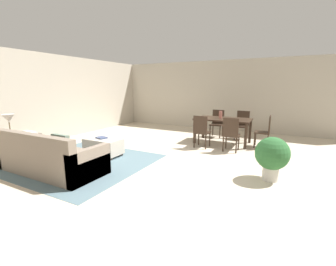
{
  "coord_description": "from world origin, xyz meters",
  "views": [
    {
      "loc": [
        2.15,
        -4.01,
        1.72
      ],
      "look_at": [
        -0.34,
        0.73,
        0.61
      ],
      "focal_mm": 24.26,
      "sensor_mm": 36.0,
      "label": 1
    }
  ],
  "objects": [
    {
      "name": "wall_back",
      "position": [
        0.0,
        5.0,
        1.35
      ],
      "size": [
        9.0,
        0.12,
        2.7
      ],
      "primitive_type": "cube",
      "color": "#BCB2A0",
      "rests_on": "ground_plane"
    },
    {
      "name": "ottoman_table",
      "position": [
        -1.84,
        0.11,
        0.24
      ],
      "size": [
        0.93,
        0.52,
        0.43
      ],
      "color": "#B7AD9E",
      "rests_on": "ground_plane"
    },
    {
      "name": "dining_chair_far_left",
      "position": [
        0.08,
        3.6,
        0.52
      ],
      "size": [
        0.4,
        0.4,
        0.92
      ],
      "color": "#332319",
      "rests_on": "ground_plane"
    },
    {
      "name": "dining_chair_near_left",
      "position": [
        0.08,
        1.94,
        0.52
      ],
      "size": [
        0.41,
        0.41,
        0.92
      ],
      "color": "#332319",
      "rests_on": "ground_plane"
    },
    {
      "name": "book_on_ottoman",
      "position": [
        -1.91,
        0.13,
        0.45
      ],
      "size": [
        0.3,
        0.26,
        0.03
      ],
      "primitive_type": "cube",
      "rotation": [
        0.0,
        0.0,
        -0.26
      ],
      "color": "#3F4C72",
      "rests_on": "ottoman_table"
    },
    {
      "name": "potted_plant",
      "position": [
        1.99,
        0.38,
        0.49
      ],
      "size": [
        0.61,
        0.61,
        0.82
      ],
      "color": "beige",
      "rests_on": "ground_plane"
    },
    {
      "name": "wall_left",
      "position": [
        -4.5,
        0.5,
        1.35
      ],
      "size": [
        0.12,
        11.0,
        2.7
      ],
      "primitive_type": "cube",
      "color": "#BCB2A0",
      "rests_on": "ground_plane"
    },
    {
      "name": "area_rug",
      "position": [
        -1.92,
        -0.54,
        0.0
      ],
      "size": [
        3.0,
        2.8,
        0.01
      ],
      "primitive_type": "cube",
      "color": "slate",
      "rests_on": "ground_plane"
    },
    {
      "name": "side_table",
      "position": [
        -3.43,
        -1.17,
        0.45
      ],
      "size": [
        0.4,
        0.4,
        0.57
      ],
      "color": "brown",
      "rests_on": "ground_plane"
    },
    {
      "name": "vase_centerpiece",
      "position": [
        0.38,
        2.81,
        0.87
      ],
      "size": [
        0.1,
        0.1,
        0.22
      ],
      "primitive_type": "cylinder",
      "color": "#B26659",
      "rests_on": "dining_table"
    },
    {
      "name": "dining_table",
      "position": [
        0.47,
        2.79,
        0.67
      ],
      "size": [
        1.62,
        0.93,
        0.76
      ],
      "color": "#332319",
      "rests_on": "ground_plane"
    },
    {
      "name": "dining_chair_near_right",
      "position": [
        0.91,
        1.93,
        0.52
      ],
      "size": [
        0.41,
        0.41,
        0.92
      ],
      "color": "#332319",
      "rests_on": "ground_plane"
    },
    {
      "name": "dining_chair_head_east",
      "position": [
        1.67,
        2.82,
        0.52
      ],
      "size": [
        0.42,
        0.42,
        0.92
      ],
      "color": "#332319",
      "rests_on": "ground_plane"
    },
    {
      "name": "table_lamp",
      "position": [
        -3.43,
        -1.17,
        0.98
      ],
      "size": [
        0.26,
        0.26,
        0.53
      ],
      "color": "brown",
      "rests_on": "side_table"
    },
    {
      "name": "dining_chair_far_right",
      "position": [
        0.89,
        3.65,
        0.52
      ],
      "size": [
        0.41,
        0.41,
        0.92
      ],
      "color": "#332319",
      "rests_on": "ground_plane"
    },
    {
      "name": "couch",
      "position": [
        -2.01,
        -1.24,
        0.29
      ],
      "size": [
        2.26,
        0.95,
        0.86
      ],
      "color": "gray",
      "rests_on": "ground_plane"
    },
    {
      "name": "ground_plane",
      "position": [
        0.0,
        0.0,
        0.0
      ],
      "size": [
        10.8,
        10.8,
        0.0
      ],
      "primitive_type": "plane",
      "color": "beige"
    }
  ]
}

